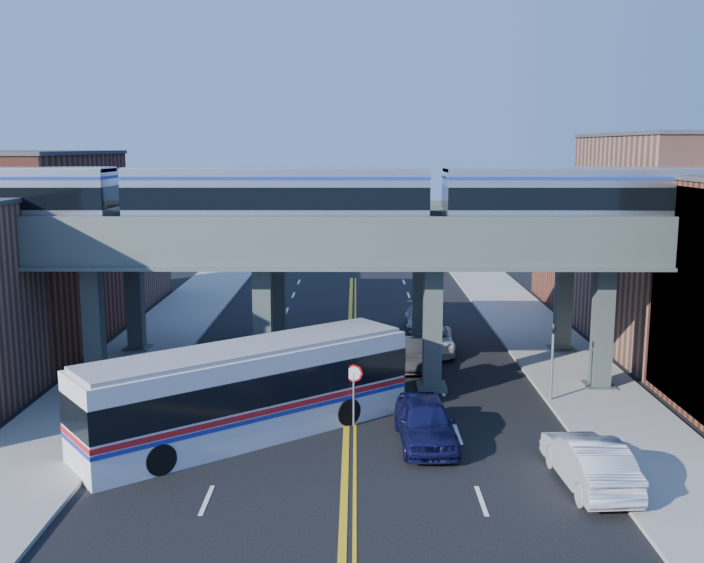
{
  "coord_description": "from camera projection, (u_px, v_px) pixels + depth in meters",
  "views": [
    {
      "loc": [
        0.38,
        -28.03,
        11.42
      ],
      "look_at": [
        0.2,
        8.01,
        5.21
      ],
      "focal_mm": 40.0,
      "sensor_mm": 36.0,
      "label": 1
    }
  ],
  "objects": [
    {
      "name": "car_lane_b",
      "position": [
        410.0,
        354.0,
        40.95
      ],
      "size": [
        1.72,
        4.58,
        1.49
      ],
      "primitive_type": "imported",
      "rotation": [
        0.0,
        0.0,
        0.03
      ],
      "color": "#29292B",
      "rests_on": "ground"
    },
    {
      "name": "car_lane_c",
      "position": [
        433.0,
        340.0,
        44.06
      ],
      "size": [
        2.6,
        5.13,
        1.39
      ],
      "primitive_type": "imported",
      "rotation": [
        0.0,
        0.0,
        -0.06
      ],
      "color": "silver",
      "rests_on": "ground"
    },
    {
      "name": "car_parked_curb",
      "position": [
        589.0,
        461.0,
        26.64
      ],
      "size": [
        2.2,
        5.41,
        1.75
      ],
      "primitive_type": "imported",
      "rotation": [
        0.0,
        0.0,
        3.21
      ],
      "color": "silver",
      "rests_on": "ground"
    },
    {
      "name": "ground",
      "position": [
        346.0,
        453.0,
        29.56
      ],
      "size": [
        120.0,
        120.0,
        0.0
      ],
      "primitive_type": "plane",
      "color": "black",
      "rests_on": "ground"
    },
    {
      "name": "building_west_c",
      "position": [
        99.0,
        249.0,
        57.55
      ],
      "size": [
        8.0,
        10.0,
        8.0
      ],
      "primitive_type": "cube",
      "color": "brown",
      "rests_on": "ground"
    },
    {
      "name": "elevated_viaduct_far",
      "position": [
        349.0,
        238.0,
        43.25
      ],
      "size": [
        52.0,
        3.6,
        7.4
      ],
      "color": "#46514E",
      "rests_on": "ground"
    },
    {
      "name": "mural_panel",
      "position": [
        695.0,
        309.0,
        32.63
      ],
      "size": [
        0.1,
        9.5,
        9.5
      ],
      "primitive_type": "cube",
      "color": "teal",
      "rests_on": "ground"
    },
    {
      "name": "traffic_signal",
      "position": [
        553.0,
        353.0,
        35.04
      ],
      "size": [
        0.15,
        0.18,
        4.1
      ],
      "color": "slate",
      "rests_on": "ground"
    },
    {
      "name": "transit_train",
      "position": [
        278.0,
        198.0,
        35.92
      ],
      "size": [
        42.88,
        2.68,
        3.12
      ],
      "color": "black",
      "rests_on": "elevated_viaduct_near"
    },
    {
      "name": "sidewalk_east",
      "position": [
        577.0,
        376.0,
        39.35
      ],
      "size": [
        5.0,
        70.0,
        0.16
      ],
      "primitive_type": "cube",
      "color": "gray",
      "rests_on": "ground"
    },
    {
      "name": "car_lane_a",
      "position": [
        425.0,
        422.0,
        30.41
      ],
      "size": [
        2.37,
        5.36,
        1.79
      ],
      "primitive_type": "imported",
      "rotation": [
        0.0,
        0.0,
        0.05
      ],
      "color": "#0F1038",
      "rests_on": "ground"
    },
    {
      "name": "building_east_c",
      "position": [
        603.0,
        243.0,
        57.28
      ],
      "size": [
        8.0,
        10.0,
        9.0
      ],
      "primitive_type": "cube",
      "color": "brown",
      "rests_on": "ground"
    },
    {
      "name": "sidewalk_west",
      "position": [
        120.0,
        375.0,
        39.46
      ],
      "size": [
        5.0,
        70.0,
        0.16
      ],
      "primitive_type": "cube",
      "color": "gray",
      "rests_on": "ground"
    },
    {
      "name": "stop_sign",
      "position": [
        354.0,
        385.0,
        32.22
      ],
      "size": [
        0.76,
        0.09,
        2.63
      ],
      "color": "slate",
      "rests_on": "ground"
    },
    {
      "name": "building_west_b",
      "position": [
        24.0,
        252.0,
        44.49
      ],
      "size": [
        8.0,
        14.0,
        11.0
      ],
      "primitive_type": "cube",
      "color": "brown",
      "rests_on": "ground"
    },
    {
      "name": "car_lane_d",
      "position": [
        423.0,
        319.0,
        48.89
      ],
      "size": [
        2.39,
        5.49,
        1.57
      ],
      "primitive_type": "imported",
      "rotation": [
        0.0,
        0.0,
        -0.04
      ],
      "color": "#9A9A9E",
      "rests_on": "ground"
    },
    {
      "name": "transit_bus",
      "position": [
        249.0,
        392.0,
        31.07
      ],
      "size": [
        12.81,
        10.83,
        3.56
      ],
      "rotation": [
        0.0,
        0.0,
        0.66
      ],
      "color": "silver",
      "rests_on": "ground"
    },
    {
      "name": "elevated_viaduct_near",
      "position": [
        348.0,
        255.0,
        36.35
      ],
      "size": [
        52.0,
        3.6,
        7.4
      ],
      "color": "#46514E",
      "rests_on": "ground"
    },
    {
      "name": "building_east_b",
      "position": [
        676.0,
        244.0,
        44.22
      ],
      "size": [
        8.0,
        14.0,
        12.0
      ],
      "primitive_type": "cube",
      "color": "brown",
      "rests_on": "ground"
    }
  ]
}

